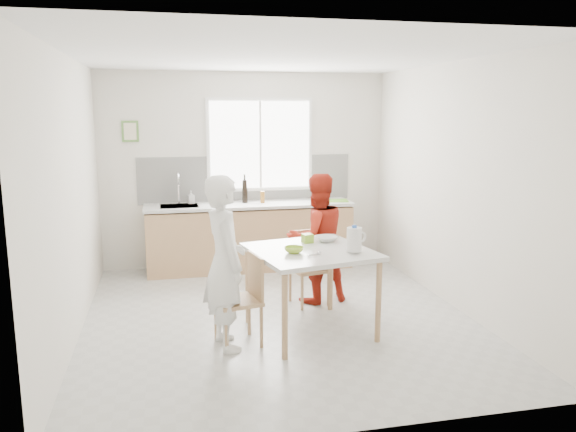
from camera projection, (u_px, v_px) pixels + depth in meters
name	position (u px, v px, depth m)	size (l,w,h in m)	color
ground	(278.00, 317.00, 5.99)	(4.50, 4.50, 0.00)	#B7B7B2
room_shell	(277.00, 163.00, 5.69)	(4.50, 4.50, 4.50)	silver
window	(260.00, 145.00, 7.86)	(1.50, 0.06, 1.30)	white
backsplash	(246.00, 179.00, 7.91)	(3.00, 0.02, 0.65)	white
picture_frame	(130.00, 131.00, 7.45)	(0.22, 0.03, 0.28)	#5B8C3F
kitchen_counter	(250.00, 239.00, 7.78)	(2.84, 0.64, 1.37)	tan
dining_table	(311.00, 258.00, 5.46)	(1.28, 1.28, 0.84)	silver
chair_left	(244.00, 295.00, 5.24)	(0.46, 0.46, 0.85)	tan
chair_far	(307.00, 264.00, 6.38)	(0.45, 0.45, 0.83)	tan
person_white	(225.00, 263.00, 5.11)	(0.59, 0.39, 1.61)	white
person_red	(317.00, 238.00, 6.38)	(0.72, 0.56, 1.48)	red
bowl_green	(294.00, 250.00, 5.31)	(0.18, 0.18, 0.06)	#93BA2B
bowl_white	(326.00, 239.00, 5.78)	(0.22, 0.22, 0.05)	silver
milk_jug	(354.00, 239.00, 5.29)	(0.20, 0.14, 0.25)	white
green_box	(307.00, 238.00, 5.73)	(0.10, 0.10, 0.09)	#83B62A
spoon	(313.00, 255.00, 5.21)	(0.01, 0.01, 0.16)	#A5A5AA
cutting_board	(335.00, 201.00, 7.89)	(0.35, 0.25, 0.01)	#66B429
wine_bottle_a	(245.00, 191.00, 7.71)	(0.07, 0.07, 0.32)	black
wine_bottle_b	(245.00, 192.00, 7.73)	(0.07, 0.07, 0.30)	black
jar_amber	(262.00, 197.00, 7.72)	(0.06, 0.06, 0.16)	brown
soap_bottle	(191.00, 197.00, 7.66)	(0.08, 0.08, 0.18)	#999999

